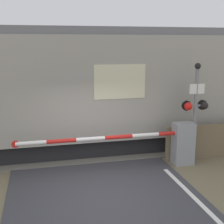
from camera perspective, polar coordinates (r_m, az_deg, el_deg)
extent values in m
plane|color=#6B6047|center=(7.86, -1.64, -14.69)|extent=(80.00, 80.00, 0.00)
cube|color=#666056|center=(11.09, -5.41, -6.39)|extent=(36.00, 3.20, 0.03)
cube|color=#595451|center=(10.39, -4.85, -7.31)|extent=(36.00, 0.08, 0.10)
cube|color=#595451|center=(11.74, -5.91, -4.98)|extent=(36.00, 0.08, 0.10)
cube|color=black|center=(11.17, -0.43, -4.66)|extent=(14.60, 2.35, 0.60)
cube|color=#9E998E|center=(10.76, -0.45, 5.14)|extent=(15.87, 2.76, 3.23)
cube|color=slate|center=(10.68, -0.47, 14.42)|extent=(15.56, 2.54, 0.24)
cube|color=beige|center=(9.39, 1.46, 5.55)|extent=(1.59, 0.02, 1.03)
cube|color=gray|center=(9.66, 12.86, -5.64)|extent=(0.60, 0.44, 1.28)
cylinder|color=gray|center=(9.56, 12.96, -3.65)|extent=(0.16, 0.16, 0.18)
cylinder|color=red|center=(9.39, 10.76, -3.84)|extent=(0.80, 0.11, 0.11)
cylinder|color=white|center=(9.10, 6.12, -4.22)|extent=(0.80, 0.11, 0.11)
cylinder|color=red|center=(8.87, 1.20, -4.59)|extent=(0.80, 0.11, 0.11)
cylinder|color=white|center=(8.71, -3.94, -4.94)|extent=(0.80, 0.11, 0.11)
cylinder|color=red|center=(8.63, -9.24, -5.25)|extent=(0.80, 0.11, 0.11)
cylinder|color=white|center=(8.61, -14.60, -5.53)|extent=(0.80, 0.11, 0.11)
cylinder|color=red|center=(8.63, -17.27, -5.65)|extent=(0.20, 0.02, 0.20)
cylinder|color=gray|center=(9.74, 14.91, -0.83)|extent=(0.11, 0.11, 2.84)
cube|color=gray|center=(9.67, 15.02, 1.14)|extent=(0.64, 0.07, 0.07)
sphere|color=red|center=(9.51, 13.77, 1.02)|extent=(0.24, 0.24, 0.24)
sphere|color=black|center=(9.75, 16.51, 1.14)|extent=(0.24, 0.24, 0.24)
cylinder|color=black|center=(9.60, 13.48, 1.14)|extent=(0.30, 0.06, 0.30)
cylinder|color=black|center=(9.85, 16.19, 1.27)|extent=(0.30, 0.06, 0.30)
cube|color=white|center=(9.55, 15.30, 4.10)|extent=(0.47, 0.02, 0.29)
sphere|color=black|center=(9.52, 15.42, 8.11)|extent=(0.18, 0.18, 0.18)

